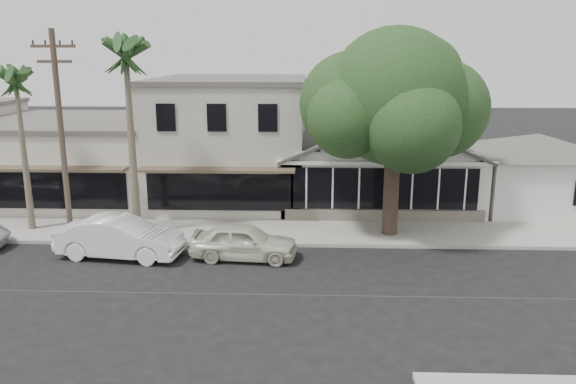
{
  "coord_description": "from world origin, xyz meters",
  "views": [
    {
      "loc": [
        1.3,
        -17.72,
        7.99
      ],
      "look_at": [
        0.44,
        6.0,
        2.15
      ],
      "focal_mm": 35.0,
      "sensor_mm": 36.0,
      "label": 1
    }
  ],
  "objects_px": {
    "utility_pole": "(61,133)",
    "shade_tree": "(393,101)",
    "car_1": "(120,237)",
    "car_0": "(244,242)"
  },
  "relations": [
    {
      "from": "utility_pole",
      "to": "shade_tree",
      "type": "distance_m",
      "value": 14.05
    },
    {
      "from": "shade_tree",
      "to": "car_1",
      "type": "bearing_deg",
      "value": -163.57
    },
    {
      "from": "utility_pole",
      "to": "car_1",
      "type": "bearing_deg",
      "value": -32.02
    },
    {
      "from": "car_0",
      "to": "shade_tree",
      "type": "distance_m",
      "value": 8.77
    },
    {
      "from": "utility_pole",
      "to": "car_1",
      "type": "distance_m",
      "value": 5.13
    },
    {
      "from": "utility_pole",
      "to": "car_0",
      "type": "height_order",
      "value": "utility_pole"
    },
    {
      "from": "utility_pole",
      "to": "shade_tree",
      "type": "height_order",
      "value": "shade_tree"
    },
    {
      "from": "car_0",
      "to": "car_1",
      "type": "height_order",
      "value": "car_1"
    },
    {
      "from": "shade_tree",
      "to": "utility_pole",
      "type": "bearing_deg",
      "value": -173.62
    },
    {
      "from": "car_1",
      "to": "shade_tree",
      "type": "height_order",
      "value": "shade_tree"
    }
  ]
}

